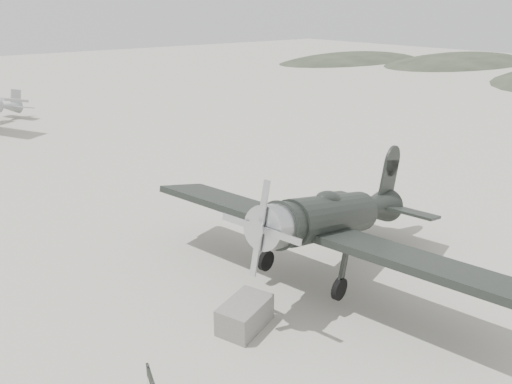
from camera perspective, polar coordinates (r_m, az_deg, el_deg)
ground at (r=16.79m, az=0.91°, el=-7.55°), size 160.00×160.00×0.00m
hill_east_north at (r=80.22m, az=22.39°, el=13.52°), size 36.00×18.00×6.00m
hill_northeast at (r=78.97m, az=10.86°, el=14.57°), size 32.00×16.00×5.20m
lowwing_monoplane at (r=15.27m, az=8.94°, el=-2.77°), size 8.20×11.36×3.65m
equipment_block at (r=13.37m, az=-1.29°, el=-13.84°), size 1.71×1.39×0.74m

